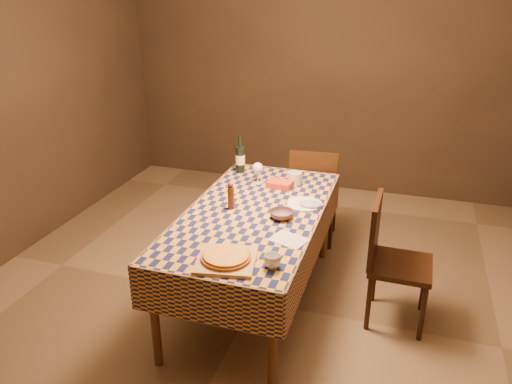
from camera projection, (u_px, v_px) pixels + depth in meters
room at (254, 133)px, 3.32m from camera, size 5.00×5.10×2.70m
dining_table at (254, 221)px, 3.58m from camera, size 0.94×1.84×0.77m
cutting_board at (226, 260)px, 2.91m from camera, size 0.40×0.40×0.02m
pizza at (226, 257)px, 2.90m from camera, size 0.31×0.31×0.03m
pepper_mill at (231, 197)px, 3.56m from camera, size 0.06×0.06×0.20m
bowl at (281, 215)px, 3.44m from camera, size 0.19×0.19×0.05m
wine_glass at (258, 169)px, 4.00m from camera, size 0.10×0.10×0.17m
wine_bottle at (240, 159)px, 4.23m from camera, size 0.09×0.09×0.32m
deli_tub at (295, 178)px, 4.02m from camera, size 0.14×0.14×0.10m
takeout_container at (280, 184)px, 3.96m from camera, size 0.21×0.15×0.05m
white_plate at (304, 204)px, 3.64m from camera, size 0.31×0.31×0.01m
tumbler at (272, 261)px, 2.85m from camera, size 0.12×0.12×0.08m
flour_patch at (289, 239)px, 3.16m from camera, size 0.26×0.23×0.00m
flour_bag at (310, 204)px, 3.60m from camera, size 0.19×0.16×0.05m
chair_far at (314, 191)px, 4.53m from camera, size 0.45×0.46×0.93m
chair_right at (389, 255)px, 3.48m from camera, size 0.43×0.43×0.93m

